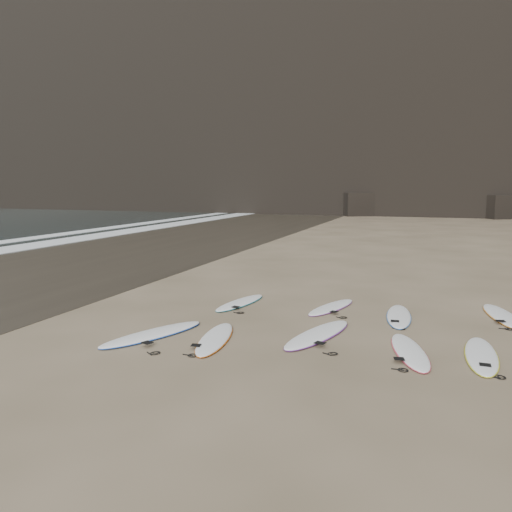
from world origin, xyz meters
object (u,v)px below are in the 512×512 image
(surfboard_2, at_px, (318,334))
(surfboard_5, at_px, (240,302))
(surfboard_1, at_px, (215,338))
(surfboard_6, at_px, (331,307))
(surfboard_3, at_px, (410,351))
(surfboard_4, at_px, (481,355))
(surfboard_8, at_px, (503,316))
(surfboard_0, at_px, (153,334))
(surfboard_7, at_px, (399,316))

(surfboard_2, bearing_deg, surfboard_5, 156.26)
(surfboard_1, bearing_deg, surfboard_6, 52.36)
(surfboard_3, relative_size, surfboard_4, 0.97)
(surfboard_2, height_order, surfboard_6, surfboard_2)
(surfboard_5, bearing_deg, surfboard_3, -19.82)
(surfboard_2, xyz_separation_m, surfboard_8, (4.06, 3.09, -0.00))
(surfboard_2, relative_size, surfboard_8, 1.06)
(surfboard_2, xyz_separation_m, surfboard_4, (3.29, -0.27, -0.01))
(surfboard_6, distance_m, surfboard_8, 4.29)
(surfboard_1, distance_m, surfboard_8, 7.35)
(surfboard_1, height_order, surfboard_5, surfboard_1)
(surfboard_2, height_order, surfboard_4, surfboard_2)
(surfboard_6, bearing_deg, surfboard_1, -99.63)
(surfboard_0, height_order, surfboard_2, same)
(surfboard_3, relative_size, surfboard_8, 0.93)
(surfboard_1, distance_m, surfboard_2, 2.28)
(surfboard_4, relative_size, surfboard_6, 1.06)
(surfboard_3, distance_m, surfboard_4, 1.34)
(surfboard_1, relative_size, surfboard_5, 1.04)
(surfboard_0, xyz_separation_m, surfboard_1, (1.43, 0.18, -0.01))
(surfboard_8, bearing_deg, surfboard_1, -156.62)
(surfboard_3, bearing_deg, surfboard_2, 151.28)
(surfboard_5, relative_size, surfboard_8, 0.92)
(surfboard_0, distance_m, surfboard_5, 3.52)
(surfboard_2, distance_m, surfboard_3, 2.03)
(surfboard_1, relative_size, surfboard_7, 1.01)
(surfboard_0, relative_size, surfboard_5, 1.16)
(surfboard_0, height_order, surfboard_8, surfboard_0)
(surfboard_4, bearing_deg, surfboard_6, 141.60)
(surfboard_3, xyz_separation_m, surfboard_6, (-2.17, 3.07, -0.00))
(surfboard_4, height_order, surfboard_5, surfboard_4)
(surfboard_1, height_order, surfboard_2, surfboard_2)
(surfboard_1, distance_m, surfboard_4, 5.38)
(surfboard_4, bearing_deg, surfboard_2, 176.09)
(surfboard_4, height_order, surfboard_6, surfboard_4)
(surfboard_4, bearing_deg, surfboard_1, -171.09)
(surfboard_2, bearing_deg, surfboard_4, 10.95)
(surfboard_0, xyz_separation_m, surfboard_5, (0.74, 3.44, -0.01))
(surfboard_6, distance_m, surfboard_7, 1.82)
(surfboard_2, bearing_deg, surfboard_1, -137.47)
(surfboard_2, distance_m, surfboard_7, 2.73)
(surfboard_6, xyz_separation_m, surfboard_8, (4.26, 0.52, 0.00))
(surfboard_5, bearing_deg, surfboard_8, 17.64)
(surfboard_4, bearing_deg, surfboard_8, 77.94)
(surfboard_7, bearing_deg, surfboard_0, -149.92)
(surfboard_0, xyz_separation_m, surfboard_7, (5.04, 3.43, -0.01))
(surfboard_2, distance_m, surfboard_6, 2.58)
(surfboard_5, height_order, surfboard_7, surfboard_7)
(surfboard_0, relative_size, surfboard_3, 1.15)
(surfboard_3, bearing_deg, surfboard_6, 110.65)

